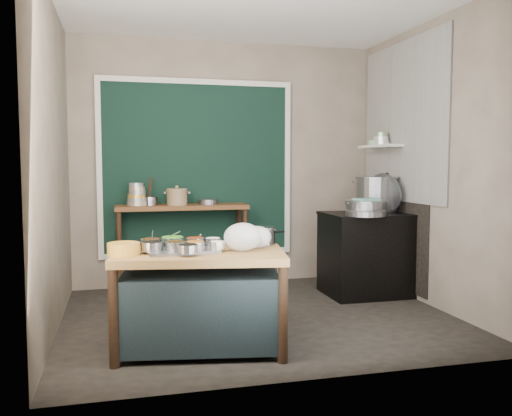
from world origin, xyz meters
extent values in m
cube|color=#29251F|center=(0.00, 0.00, -0.01)|extent=(3.50, 3.00, 0.02)
cube|color=gray|center=(0.00, 1.51, 1.40)|extent=(3.50, 0.02, 2.80)
cube|color=gray|center=(-1.76, 0.00, 1.40)|extent=(0.02, 3.00, 2.80)
cube|color=gray|center=(1.76, 0.00, 1.40)|extent=(0.02, 3.00, 2.80)
cube|color=gray|center=(0.00, 0.00, 2.81)|extent=(3.50, 3.00, 0.02)
cube|color=black|center=(-0.35, 1.47, 1.35)|extent=(2.10, 0.02, 1.90)
cube|color=#B2B2AA|center=(1.74, 0.55, 1.85)|extent=(0.02, 1.70, 1.70)
cube|color=black|center=(1.74, 0.65, 0.70)|extent=(0.01, 1.30, 1.30)
cube|color=beige|center=(1.63, 0.85, 1.60)|extent=(0.22, 0.70, 0.03)
cube|color=olive|center=(-0.65, -0.75, 0.38)|extent=(1.35, 0.92, 0.75)
cube|color=brown|center=(-0.55, 1.28, 0.47)|extent=(1.45, 0.40, 0.95)
cube|color=black|center=(1.35, 0.55, 0.42)|extent=(0.90, 0.68, 0.85)
cube|color=black|center=(1.35, 0.55, 0.86)|extent=(0.92, 0.69, 0.03)
cube|color=gray|center=(-0.78, -0.73, 0.76)|extent=(0.55, 0.41, 0.02)
cylinder|color=gray|center=(-0.53, -0.61, 0.80)|extent=(0.13, 0.13, 0.06)
cylinder|color=gray|center=(-0.69, -0.79, 0.80)|extent=(0.14, 0.14, 0.06)
cylinder|color=gray|center=(-0.83, -0.78, 0.80)|extent=(0.15, 0.15, 0.06)
cylinder|color=gray|center=(-0.76, -0.93, 0.80)|extent=(0.14, 0.14, 0.06)
cylinder|color=gray|center=(-0.66, -0.58, 0.80)|extent=(0.14, 0.14, 0.06)
cylinder|color=gray|center=(-1.00, -0.58, 0.80)|extent=(0.15, 0.15, 0.06)
cylinder|color=gray|center=(-0.84, -0.59, 0.81)|extent=(0.18, 0.18, 0.07)
cylinder|color=gray|center=(-1.00, -0.75, 0.80)|extent=(0.16, 0.16, 0.06)
cylinder|color=silver|center=(-0.52, -0.78, 0.80)|extent=(0.12, 0.12, 0.05)
cylinder|color=#BC8232|center=(-1.20, -0.77, 0.79)|extent=(0.26, 0.26, 0.09)
ellipsoid|color=white|center=(-0.34, -0.80, 0.86)|extent=(0.31, 0.27, 0.21)
ellipsoid|color=white|center=(-0.20, -0.69, 0.84)|extent=(0.23, 0.20, 0.17)
cylinder|color=tan|center=(-1.03, 1.30, 0.97)|extent=(0.22, 0.22, 0.04)
cylinder|color=gray|center=(-1.03, 1.30, 1.01)|extent=(0.21, 0.21, 0.04)
cylinder|color=gold|center=(-1.03, 1.30, 1.05)|extent=(0.19, 0.19, 0.04)
cylinder|color=gray|center=(-1.03, 1.30, 1.09)|extent=(0.18, 0.18, 0.04)
cylinder|color=tan|center=(-1.03, 1.30, 1.13)|extent=(0.17, 0.17, 0.04)
cylinder|color=gray|center=(-1.03, 1.30, 1.18)|extent=(0.16, 0.16, 0.04)
cylinder|color=gray|center=(-0.90, 1.28, 1.00)|extent=(0.20, 0.20, 0.09)
cylinder|color=gray|center=(-0.26, 1.27, 0.98)|extent=(0.27, 0.27, 0.06)
cylinder|color=gray|center=(1.55, 0.57, 1.09)|extent=(0.26, 0.44, 0.43)
cube|color=#5AA692|center=(1.26, 0.41, 1.03)|extent=(0.25, 0.20, 0.02)
cylinder|color=gray|center=(1.18, 0.26, 0.91)|extent=(0.43, 0.43, 0.05)
cylinder|color=silver|center=(1.63, 0.83, 1.64)|extent=(0.17, 0.17, 0.04)
cylinder|color=silver|center=(1.63, 0.83, 1.68)|extent=(0.16, 0.16, 0.04)
cylinder|color=gray|center=(1.63, 0.83, 1.73)|extent=(0.15, 0.15, 0.04)
cylinder|color=gray|center=(1.63, 1.00, 1.64)|extent=(0.20, 0.20, 0.05)
camera|label=1|loc=(-1.23, -4.72, 1.40)|focal=38.00mm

